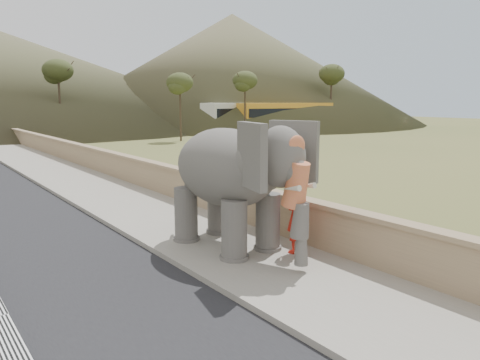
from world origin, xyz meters
TOP-DOWN VIEW (x-y plane):
  - ground at (0.00, 0.00)m, footprint 160.00×160.00m
  - walkway at (0.00, 10.00)m, footprint 3.00×120.00m
  - parapet at (1.65, 10.00)m, footprint 0.30×120.00m
  - cow at (6.30, 9.81)m, footprint 1.63×1.23m
  - distant_car at (20.85, 34.79)m, footprint 4.52×2.70m
  - bus_white at (25.38, 34.32)m, footprint 11.21×3.68m
  - bus_orange at (28.21, 31.05)m, footprint 11.24×3.96m
  - hill_right at (36.00, 52.00)m, footprint 56.00×56.00m
  - elephant_and_man at (0.02, 1.45)m, footprint 2.41×4.10m

SIDE VIEW (x-z plane):
  - ground at x=0.00m, z-range 0.00..0.00m
  - walkway at x=0.00m, z-range 0.00..0.15m
  - parapet at x=1.65m, z-range 0.00..1.10m
  - cow at x=6.30m, z-range 0.00..1.25m
  - distant_car at x=20.85m, z-range 0.00..1.44m
  - bus_white at x=25.38m, z-range 0.00..3.10m
  - bus_orange at x=28.21m, z-range 0.00..3.10m
  - elephant_and_man at x=0.02m, z-range 0.14..3.00m
  - hill_right at x=36.00m, z-range 0.00..16.00m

